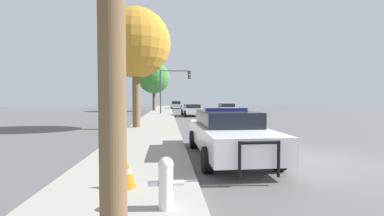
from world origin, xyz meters
name	(u,v)px	position (x,y,z in m)	size (l,w,h in m)	color
ground_plane	(308,160)	(0.00, 0.00, 0.00)	(110.00, 110.00, 0.00)	#565659
sidewalk_left	(137,161)	(-5.10, 0.00, 0.07)	(3.00, 110.00, 0.13)	#99968C
police_car	(228,133)	(-2.33, 0.58, 0.77)	(2.13, 5.28, 1.54)	white
fire_hydrant	(166,181)	(-4.26, -3.37, 0.56)	(0.55, 0.24, 0.81)	white
traffic_light	(173,82)	(-3.63, 22.31, 3.70)	(3.54, 0.35, 5.06)	#424247
car_background_midblock	(192,110)	(-1.69, 19.63, 0.68)	(2.09, 4.39, 1.26)	silver
car_background_oncoming	(227,109)	(2.39, 20.95, 0.71)	(2.06, 4.40, 1.30)	silver
car_background_distant	(176,105)	(-2.63, 39.22, 0.72)	(2.14, 4.00, 1.38)	silver
tree_sidewalk_far	(154,78)	(-6.18, 30.03, 4.85)	(4.55, 4.55, 7.02)	brown
tree_sidewalk_near	(136,43)	(-6.10, 8.36, 5.14)	(4.15, 4.15, 7.12)	brown
traffic_cone	(126,172)	(-5.02, -2.34, 0.42)	(0.38, 0.38, 0.58)	orange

